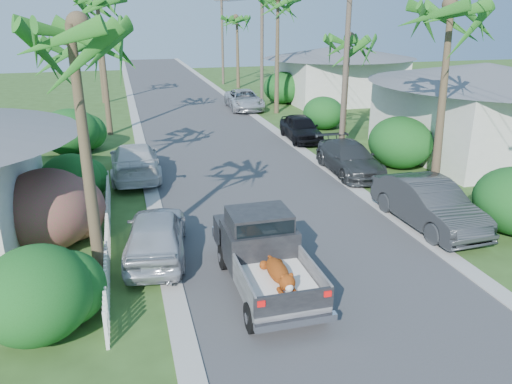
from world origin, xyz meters
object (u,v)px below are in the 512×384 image
object	(u,v)px
parked_car_rn	(428,204)
house_right_far	(339,76)
parked_car_lf	(135,161)
parked_car_rm	(349,159)
pickup_truck	(262,249)
palm_l_a	(70,26)
utility_pole_c	(262,49)
palm_l_b	(74,41)
utility_pole_b	(345,69)
parked_car_ln	(156,234)
palm_l_c	(97,0)
house_right_near	(480,114)
parked_car_rf	(301,128)
utility_pole_d	(222,39)
palm_l_d	(96,23)
parked_car_rd	(244,100)
palm_r_d	(237,18)
palm_r_b	(348,38)
palm_r_a	(455,6)

from	to	relation	value
parked_car_rn	house_right_far	world-z (taller)	house_right_far
parked_car_rn	parked_car_lf	size ratio (longest dim) A/B	0.94
parked_car_rm	house_right_far	size ratio (longest dim) A/B	0.55
pickup_truck	parked_car_rm	size ratio (longest dim) A/B	1.03
palm_l_a	utility_pole_c	xyz separation A→B (m)	(11.80, 25.00, -2.33)
parked_car_rm	palm_l_b	distance (m)	13.05
parked_car_rn	utility_pole_c	size ratio (longest dim) A/B	0.56
palm_l_a	utility_pole_b	world-z (taller)	utility_pole_b
utility_pole_b	parked_car_ln	bearing A→B (deg)	-139.47
parked_car_ln	palm_l_c	xyz separation A→B (m)	(-1.47, 17.66, 7.15)
house_right_near	parked_car_rf	bearing A→B (deg)	146.03
utility_pole_b	utility_pole_d	world-z (taller)	same
palm_l_b	palm_l_d	xyz separation A→B (m)	(0.30, 22.00, 0.29)
parked_car_ln	palm_l_a	xyz separation A→B (m)	(-1.67, -1.34, 6.17)
house_right_near	utility_pole_d	bearing A→B (deg)	103.43
parked_car_rd	palm_r_d	size ratio (longest dim) A/B	0.67
parked_car_ln	utility_pole_b	world-z (taller)	utility_pole_b
parked_car_rf	utility_pole_c	bearing A→B (deg)	89.81
parked_car_rn	parked_car_ln	world-z (taller)	parked_car_rn
parked_car_rd	house_right_far	bearing A→B (deg)	14.79
parked_car_rd	house_right_near	world-z (taller)	house_right_near
parked_car_rd	utility_pole_d	bearing A→B (deg)	87.31
palm_l_c	house_right_near	bearing A→B (deg)	-27.76
palm_l_a	utility_pole_d	distance (m)	41.77
utility_pole_b	utility_pole_c	xyz separation A→B (m)	(0.00, 15.00, 0.00)
palm_l_d	house_right_near	bearing A→B (deg)	-48.45
parked_car_rn	parked_car_rm	bearing A→B (deg)	87.97
palm_l_c	palm_r_b	bearing A→B (deg)	-29.05
palm_l_d	parked_car_rm	bearing A→B (deg)	-63.72
parked_car_rf	palm_r_d	distance (m)	23.44
parked_car_rm	parked_car_rd	distance (m)	17.42
parked_car_lf	palm_l_a	distance (m)	11.61
palm_l_b	palm_r_d	bearing A→B (deg)	64.59
parked_car_rn	palm_r_d	xyz separation A→B (m)	(1.50, 35.75, 5.90)
palm_l_c	house_right_far	size ratio (longest dim) A/B	1.02
utility_pole_c	utility_pole_d	world-z (taller)	same
palm_r_b	house_right_far	distance (m)	16.75
palm_l_c	utility_pole_c	xyz separation A→B (m)	(11.60, 6.00, -3.31)
utility_pole_c	parked_car_ln	bearing A→B (deg)	-113.18
palm_l_a	parked_car_rd	bearing A→B (deg)	67.50
palm_r_b	palm_l_a	bearing A→B (deg)	-136.85
parked_car_rn	palm_l_a	size ratio (longest dim) A/B	0.62
parked_car_rf	utility_pole_d	size ratio (longest dim) A/B	0.49
palm_l_a	palm_l_d	bearing A→B (deg)	90.55
parked_car_rd	house_right_near	distance (m)	18.42
parked_car_lf	palm_r_a	xyz separation A→B (m)	(11.12, -6.75, 6.64)
palm_r_b	utility_pole_c	bearing A→B (deg)	94.40
parked_car_ln	parked_car_lf	size ratio (longest dim) A/B	0.84
parked_car_lf	palm_l_d	world-z (taller)	palm_l_d
palm_r_b	utility_pole_c	world-z (taller)	utility_pole_c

